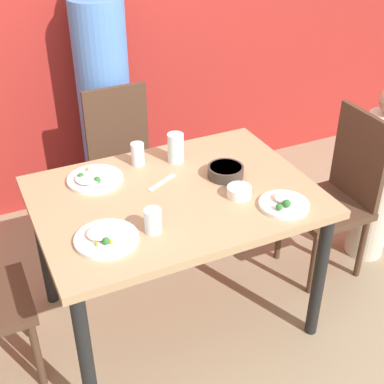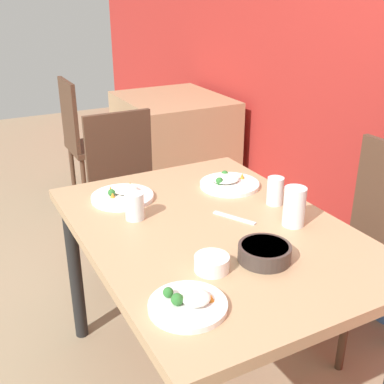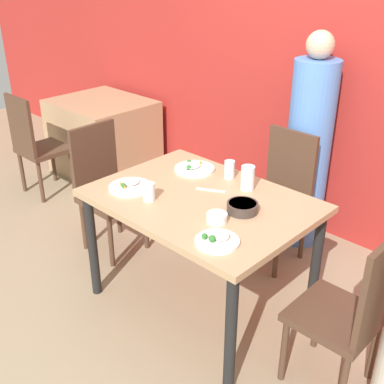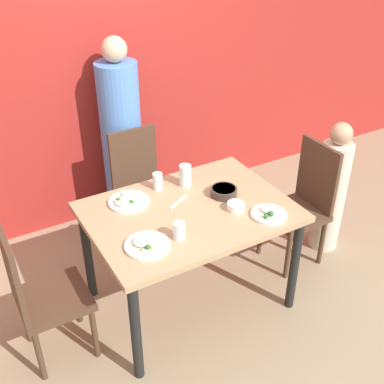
{
  "view_description": "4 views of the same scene",
  "coord_description": "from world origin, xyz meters",
  "px_view_note": "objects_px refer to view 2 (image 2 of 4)",
  "views": [
    {
      "loc": [
        -0.8,
        -1.88,
        2.07
      ],
      "look_at": [
        0.04,
        -0.09,
        0.81
      ],
      "focal_mm": 50.0,
      "sensor_mm": 36.0,
      "label": 1
    },
    {
      "loc": [
        1.35,
        -0.8,
        1.59
      ],
      "look_at": [
        -0.13,
        -0.02,
        0.85
      ],
      "focal_mm": 45.0,
      "sensor_mm": 36.0,
      "label": 2
    },
    {
      "loc": [
        1.67,
        -1.82,
        2.03
      ],
      "look_at": [
        -0.04,
        -0.03,
        0.8
      ],
      "focal_mm": 45.0,
      "sensor_mm": 36.0,
      "label": 3
    },
    {
      "loc": [
        -1.23,
        -2.16,
        2.43
      ],
      "look_at": [
        0.02,
        0.0,
        0.88
      ],
      "focal_mm": 45.0,
      "sensor_mm": 36.0,
      "label": 4
    }
  ],
  "objects_px": {
    "chair_adult_spot": "(365,242)",
    "bowl_curry": "(265,252)",
    "plate_rice_adult": "(123,195)",
    "glass_water_tall": "(135,206)"
  },
  "relations": [
    {
      "from": "chair_adult_spot",
      "to": "bowl_curry",
      "type": "xyz_separation_m",
      "value": [
        0.25,
        -0.77,
        0.29
      ]
    },
    {
      "from": "chair_adult_spot",
      "to": "bowl_curry",
      "type": "relative_size",
      "value": 5.5
    },
    {
      "from": "plate_rice_adult",
      "to": "glass_water_tall",
      "type": "xyz_separation_m",
      "value": [
        0.2,
        -0.02,
        0.04
      ]
    },
    {
      "from": "chair_adult_spot",
      "to": "plate_rice_adult",
      "type": "xyz_separation_m",
      "value": [
        -0.42,
        -1.0,
        0.28
      ]
    },
    {
      "from": "glass_water_tall",
      "to": "bowl_curry",
      "type": "bearing_deg",
      "value": 28.73
    },
    {
      "from": "chair_adult_spot",
      "to": "glass_water_tall",
      "type": "height_order",
      "value": "chair_adult_spot"
    },
    {
      "from": "bowl_curry",
      "to": "glass_water_tall",
      "type": "bearing_deg",
      "value": -151.27
    },
    {
      "from": "chair_adult_spot",
      "to": "glass_water_tall",
      "type": "bearing_deg",
      "value": -102.02
    },
    {
      "from": "bowl_curry",
      "to": "plate_rice_adult",
      "type": "xyz_separation_m",
      "value": [
        -0.67,
        -0.24,
        -0.01
      ]
    },
    {
      "from": "bowl_curry",
      "to": "glass_water_tall",
      "type": "xyz_separation_m",
      "value": [
        -0.47,
        -0.26,
        0.02
      ]
    }
  ]
}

